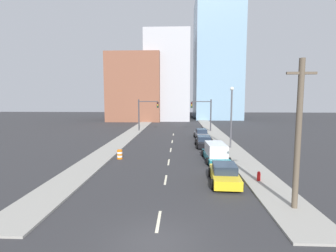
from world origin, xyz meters
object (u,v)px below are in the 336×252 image
traffic_signal_left (145,111)px  traffic_signal_right (205,111)px  traffic_barrel (120,154)px  sedan_yellow (224,174)px  box_truck_teal (216,152)px  sedan_black (204,142)px  fire_hydrant (259,177)px  utility_pole_right_near (298,134)px  sedan_gray (201,134)px  street_lamp (231,113)px

traffic_signal_left → traffic_signal_right: same height
traffic_signal_left → traffic_barrel: traffic_signal_left is taller
traffic_barrel → sedan_yellow: sedan_yellow is taller
traffic_signal_left → box_truck_teal: traffic_signal_left is taller
sedan_black → traffic_signal_left: bearing=122.1°
traffic_barrel → fire_hydrant: (12.15, -6.93, -0.06)m
utility_pole_right_near → sedan_black: (-3.42, 18.86, -3.70)m
traffic_barrel → utility_pole_right_near: bearing=-42.7°
traffic_signal_left → utility_pole_right_near: size_ratio=0.70×
sedan_gray → traffic_barrel: bearing=-127.6°
utility_pole_right_near → street_lamp: size_ratio=1.11×
box_truck_teal → traffic_signal_left: bearing=111.9°
box_truck_teal → sedan_yellow: bearing=-94.5°
fire_hydrant → traffic_barrel: bearing=150.3°
sedan_gray → street_lamp: bearing=-72.0°
traffic_signal_left → box_truck_teal: bearing=-65.8°
traffic_barrel → box_truck_teal: 9.82m
traffic_signal_right → sedan_black: bearing=-95.8°
utility_pole_right_near → box_truck_teal: bearing=104.4°
traffic_signal_right → sedan_black: traffic_signal_right is taller
sedan_gray → sedan_yellow: bearing=-93.1°
traffic_signal_right → traffic_barrel: size_ratio=6.27×
traffic_signal_left → box_truck_teal: (10.18, -22.64, -2.96)m
sedan_yellow → sedan_gray: size_ratio=0.99×
traffic_barrel → sedan_black: (9.31, 7.12, 0.17)m
sedan_yellow → utility_pole_right_near: bearing=-52.3°
traffic_signal_right → utility_pole_right_near: (1.88, -34.02, 0.51)m
fire_hydrant → sedan_yellow: 2.63m
utility_pole_right_near → traffic_barrel: size_ratio=8.90×
sedan_black → traffic_barrel: bearing=-143.1°
traffic_signal_left → sedan_yellow: (9.91, -29.47, -3.17)m
utility_pole_right_near → sedan_yellow: bearing=125.0°
sedan_black → street_lamp: bearing=-17.9°
box_truck_teal → sedan_black: 7.49m
sedan_black → sedan_yellow: bearing=-89.5°
traffic_signal_left → sedan_black: traffic_signal_left is taller
traffic_signal_right → sedan_black: size_ratio=1.30×
sedan_yellow → sedan_black: sedan_yellow is taller
box_truck_teal → utility_pole_right_near: bearing=-77.9°
fire_hydrant → sedan_black: bearing=101.4°
sedan_black → traffic_signal_right: bearing=83.7°
utility_pole_right_near → fire_hydrant: size_ratio=10.10×
sedan_yellow → street_lamp: bearing=80.1°
sedan_black → sedan_gray: bearing=87.7°
sedan_yellow → sedan_gray: 21.05m
utility_pole_right_near → sedan_black: utility_pole_right_near is taller
traffic_barrel → fire_hydrant: 13.99m
street_lamp → fire_hydrant: 13.66m
traffic_barrel → sedan_gray: (9.54, 13.86, 0.20)m
traffic_signal_left → fire_hydrant: bearing=-66.8°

